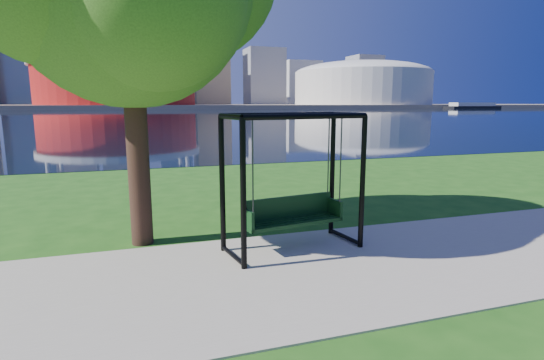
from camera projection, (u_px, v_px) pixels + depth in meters
name	position (u px, v px, depth m)	size (l,w,h in m)	color
ground	(282.00, 263.00, 7.45)	(900.00, 900.00, 0.00)	#1E5114
path	(292.00, 273.00, 6.98)	(120.00, 4.00, 0.03)	#9E937F
river	(144.00, 115.00, 102.98)	(900.00, 180.00, 0.02)	black
far_bank	(137.00, 106.00, 293.88)	(900.00, 228.00, 2.00)	#937F60
stadium	(117.00, 81.00, 222.01)	(83.00, 83.00, 32.00)	maroon
arena	(362.00, 82.00, 265.45)	(84.00, 84.00, 26.56)	beige
skyline	(128.00, 56.00, 298.93)	(392.00, 66.00, 96.50)	gray
swing	(292.00, 185.00, 7.92)	(2.67, 1.47, 2.59)	black
barge	(472.00, 106.00, 232.11)	(32.54, 9.38, 3.23)	black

